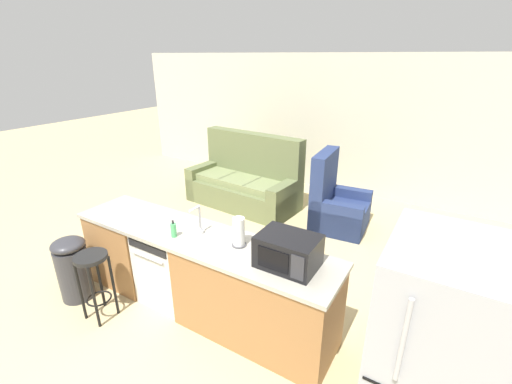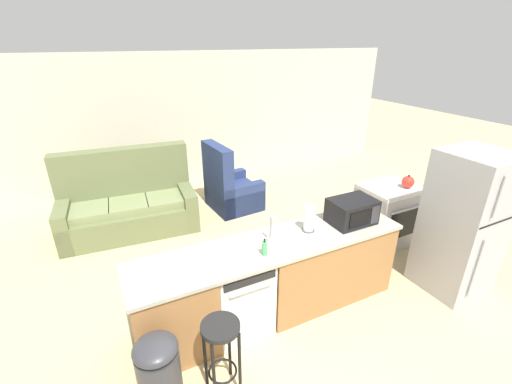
{
  "view_description": "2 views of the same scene",
  "coord_description": "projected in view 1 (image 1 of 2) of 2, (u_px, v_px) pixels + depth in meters",
  "views": [
    {
      "loc": [
        2.2,
        -2.24,
        2.55
      ],
      "look_at": [
        0.32,
        0.85,
        1.11
      ],
      "focal_mm": 24.0,
      "sensor_mm": 36.0,
      "label": 1
    },
    {
      "loc": [
        -1.32,
        -2.58,
        2.8
      ],
      "look_at": [
        0.34,
        0.79,
        1.12
      ],
      "focal_mm": 24.0,
      "sensor_mm": 36.0,
      "label": 2
    }
  ],
  "objects": [
    {
      "name": "ground_plane",
      "position": [
        192.0,
        303.0,
        3.78
      ],
      "size": [
        24.0,
        24.0,
        0.0
      ],
      "primitive_type": "plane",
      "color": "tan"
    },
    {
      "name": "wall_back",
      "position": [
        347.0,
        126.0,
        6.49
      ],
      "size": [
        10.0,
        0.06,
        2.6
      ],
      "color": "beige",
      "rests_on": "ground_plane"
    },
    {
      "name": "kitchen_counter",
      "position": [
        206.0,
        279.0,
        3.51
      ],
      "size": [
        2.94,
        0.66,
        0.9
      ],
      "color": "#9E6B3D",
      "rests_on": "ground_plane"
    },
    {
      "name": "dishwasher",
      "position": [
        171.0,
        264.0,
        3.75
      ],
      "size": [
        0.58,
        0.61,
        0.84
      ],
      "color": "silver",
      "rests_on": "ground_plane"
    },
    {
      "name": "stove_range",
      "position": [
        441.0,
        320.0,
        2.92
      ],
      "size": [
        0.76,
        0.68,
        0.9
      ],
      "color": "#B7B7BC",
      "rests_on": "ground_plane"
    },
    {
      "name": "refrigerator",
      "position": [
        437.0,
        384.0,
        1.9
      ],
      "size": [
        0.72,
        0.73,
        1.71
      ],
      "color": "#A8AAB2",
      "rests_on": "ground_plane"
    },
    {
      "name": "microwave",
      "position": [
        288.0,
        251.0,
        2.84
      ],
      "size": [
        0.5,
        0.37,
        0.28
      ],
      "color": "black",
      "rests_on": "kitchen_counter"
    },
    {
      "name": "sink_faucet",
      "position": [
        199.0,
        221.0,
        3.37
      ],
      "size": [
        0.07,
        0.18,
        0.3
      ],
      "color": "silver",
      "rests_on": "kitchen_counter"
    },
    {
      "name": "paper_towel_roll",
      "position": [
        239.0,
        232.0,
        3.15
      ],
      "size": [
        0.14,
        0.14,
        0.28
      ],
      "color": "#4C4C51",
      "rests_on": "kitchen_counter"
    },
    {
      "name": "soap_bottle",
      "position": [
        174.0,
        230.0,
        3.33
      ],
      "size": [
        0.06,
        0.06,
        0.18
      ],
      "color": "#4CB266",
      "rests_on": "kitchen_counter"
    },
    {
      "name": "kettle",
      "position": [
        479.0,
        282.0,
        2.54
      ],
      "size": [
        0.21,
        0.17,
        0.19
      ],
      "color": "red",
      "rests_on": "stove_range"
    },
    {
      "name": "bar_stool",
      "position": [
        94.0,
        273.0,
        3.41
      ],
      "size": [
        0.32,
        0.32,
        0.74
      ],
      "color": "black",
      "rests_on": "ground_plane"
    },
    {
      "name": "trash_bin",
      "position": [
        73.0,
        268.0,
        3.76
      ],
      "size": [
        0.35,
        0.35,
        0.74
      ],
      "color": "#333338",
      "rests_on": "ground_plane"
    },
    {
      "name": "couch",
      "position": [
        246.0,
        183.0,
        6.21
      ],
      "size": [
        2.07,
        1.06,
        1.27
      ],
      "color": "#667047",
      "rests_on": "ground_plane"
    },
    {
      "name": "armchair",
      "position": [
        335.0,
        206.0,
        5.38
      ],
      "size": [
        0.87,
        0.91,
        1.2
      ],
      "color": "navy",
      "rests_on": "ground_plane"
    }
  ]
}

